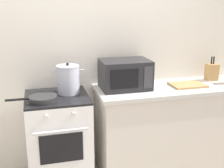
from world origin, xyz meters
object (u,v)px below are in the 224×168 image
microwave (125,74)px  knife_block (212,72)px  frying_pan (42,99)px  cutting_board (188,85)px  stock_pot (68,79)px  stove (59,140)px

microwave → knife_block: (1.06, 0.06, -0.05)m
frying_pan → cutting_board: size_ratio=1.27×
stock_pot → cutting_board: stock_pot is taller
microwave → knife_block: bearing=3.4°
stove → microwave: (0.71, 0.08, 0.61)m
microwave → cutting_board: (0.68, -0.08, -0.14)m
stock_pot → cutting_board: bearing=-3.0°
stove → knife_block: 1.86m
frying_pan → cutting_board: frying_pan is taller
cutting_board → knife_block: size_ratio=1.31×
stock_pot → knife_block: (1.64, 0.07, -0.04)m
frying_pan → cutting_board: (1.53, 0.12, -0.02)m
frying_pan → microwave: bearing=13.4°
microwave → knife_block: microwave is taller
stock_pot → cutting_board: 1.28m
frying_pan → cutting_board: 1.53m
stove → cutting_board: size_ratio=2.56×
stove → microwave: microwave is taller
knife_block → cutting_board: bearing=-159.5°
frying_pan → cutting_board: bearing=4.6°
stove → knife_block: knife_block is taller
stock_pot → frying_pan: (-0.26, -0.19, -0.11)m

